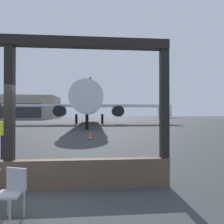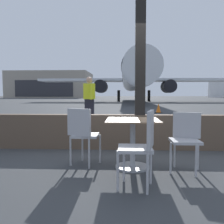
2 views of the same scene
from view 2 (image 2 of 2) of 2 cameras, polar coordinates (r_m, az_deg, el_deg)
ground_plane at (r=45.00m, az=3.19°, el=2.70°), size 220.00×220.00×0.00m
window_frame at (r=5.00m, az=6.53°, el=5.86°), size 7.74×0.24×3.68m
dining_table at (r=3.74m, az=4.82°, el=-6.46°), size 0.79×0.79×0.74m
cafe_chair_window_left at (r=3.86m, az=-6.85°, el=-4.49°), size 0.50×0.50×0.90m
cafe_chair_window_right at (r=2.93m, az=7.00°, el=-6.95°), size 0.45×0.45×0.93m
cafe_chair_aisle_left at (r=3.75m, az=16.76°, el=-5.32°), size 0.49×0.49×0.85m
airplane at (r=36.99m, az=5.26°, el=7.91°), size 28.86×32.92×10.40m
ground_crew_worker at (r=8.78m, az=-5.28°, el=2.70°), size 0.40×0.53×1.74m
traffic_cone at (r=15.04m, az=10.76°, el=0.82°), size 0.36×0.36×0.57m
distant_hangar at (r=84.71m, az=-13.77°, el=6.07°), size 25.28×17.02×8.31m
fuel_storage_tank at (r=100.63m, az=23.23°, el=4.79°), size 6.47×6.47×5.73m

